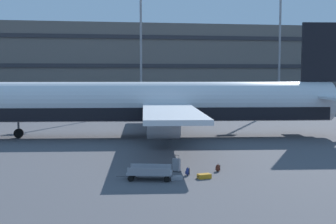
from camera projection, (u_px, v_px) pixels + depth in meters
ground_plane at (178, 137)px, 44.10m from camera, size 600.00×600.00×0.00m
terminal_structure at (137, 66)px, 87.41m from camera, size 159.22×14.87×15.21m
airliner at (159, 104)px, 44.29m from camera, size 41.30×33.44×11.23m
light_mast_center_left at (141, 40)px, 72.89m from camera, size 1.80×0.50×19.93m
light_mast_center_right at (280, 32)px, 76.47m from camera, size 1.80×0.50×22.89m
suitcase_laid_flat at (177, 165)px, 28.72m from camera, size 0.50×0.49×1.05m
suitcase_large at (204, 176)px, 26.88m from camera, size 0.86×0.60×0.27m
suitcase_orange at (176, 178)px, 26.52m from camera, size 0.78×0.52×0.22m
backpack_navy at (187, 172)px, 27.68m from camera, size 0.34×0.40×0.54m
backpack_red at (218, 168)px, 28.78m from camera, size 0.40×0.40×0.50m
baggage_cart at (150, 173)px, 26.53m from camera, size 3.37×1.86×0.82m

